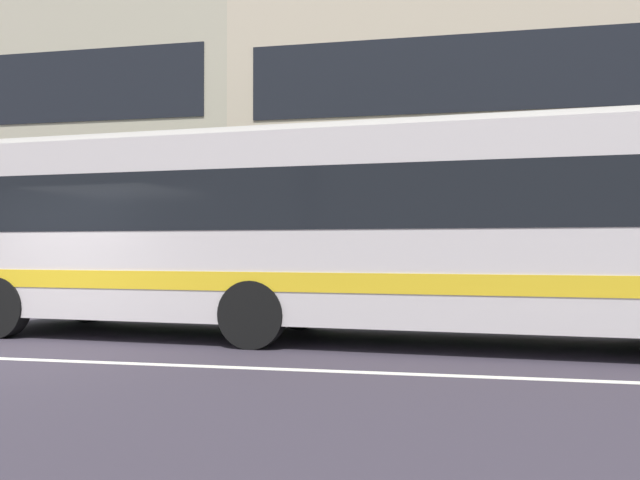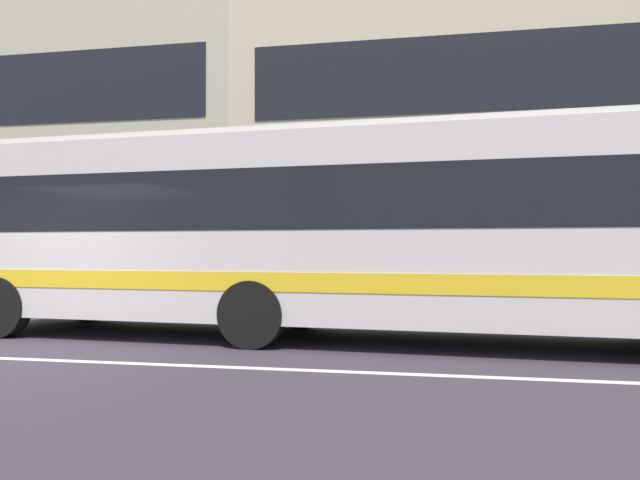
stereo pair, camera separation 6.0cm
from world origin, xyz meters
name	(u,v)px [view 1 (the left image)]	position (x,y,z in m)	size (l,w,h in m)	color
hedge_row_far	(241,291)	(1.33, 6.66, 0.48)	(19.00, 1.10, 0.97)	#23531F
apartment_block_left	(45,141)	(-9.83, 15.60, 5.76)	(18.39, 8.83, 11.53)	#B5AC95
apartment_block_right	(567,128)	(9.94, 15.60, 5.56)	(21.15, 8.83, 11.11)	beige
transit_bus	(325,227)	(4.08, 2.64, 1.82)	(12.56, 3.42, 3.30)	silver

